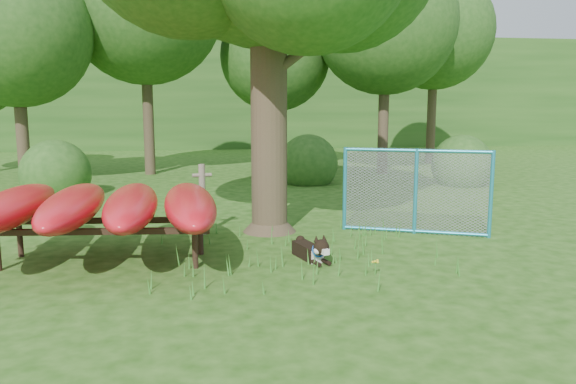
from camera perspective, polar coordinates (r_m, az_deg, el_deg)
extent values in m
plane|color=#1D460E|center=(8.24, -0.14, -8.23)|extent=(80.00, 80.00, 0.00)
cylinder|color=#392D1F|center=(10.56, -1.96, 10.22)|extent=(0.70, 0.70, 5.32)
cone|color=#392D1F|center=(10.78, -1.89, -2.62)|extent=(1.05, 1.05, 0.53)
cylinder|color=#392D1F|center=(10.68, 1.54, 14.21)|extent=(1.49, 0.66, 1.13)
cylinder|color=#392D1F|center=(10.83, -5.02, 16.38)|extent=(1.16, 0.80, 1.09)
cylinder|color=#685D4E|center=(10.57, -8.68, -0.76)|extent=(0.14, 0.14, 1.33)
cylinder|color=#685D4E|center=(10.50, -8.74, 1.71)|extent=(0.36, 0.14, 0.07)
cylinder|color=black|center=(8.51, -9.42, -5.84)|extent=(0.10, 0.10, 0.55)
cylinder|color=black|center=(9.99, -25.57, -4.40)|extent=(0.10, 0.10, 0.55)
cylinder|color=black|center=(9.26, -8.87, -4.61)|extent=(0.10, 0.10, 0.55)
cube|color=black|center=(8.73, -18.92, -3.82)|extent=(3.31, 0.43, 0.09)
cube|color=black|center=(9.46, -17.63, -2.79)|extent=(3.31, 0.43, 0.09)
ellipsoid|color=red|center=(9.48, -26.10, -1.36)|extent=(0.88, 3.35, 0.53)
ellipsoid|color=red|center=(9.17, -21.01, -1.36)|extent=(0.79, 3.32, 0.53)
ellipsoid|color=red|center=(8.93, -15.60, -1.36)|extent=(0.90, 3.35, 0.53)
ellipsoid|color=red|center=(8.77, -9.95, -1.34)|extent=(1.02, 3.37, 0.53)
cube|color=black|center=(8.97, 2.01, -6.02)|extent=(0.42, 0.71, 0.23)
cube|color=white|center=(8.73, 2.85, -6.52)|extent=(0.24, 0.19, 0.21)
sphere|color=black|center=(8.54, 3.40, -5.63)|extent=(0.25, 0.25, 0.25)
cube|color=white|center=(8.45, 3.76, -6.05)|extent=(0.13, 0.15, 0.09)
sphere|color=white|center=(8.50, 3.00, -5.96)|extent=(0.11, 0.11, 0.11)
sphere|color=white|center=(8.57, 3.90, -5.85)|extent=(0.11, 0.11, 0.11)
cone|color=black|center=(8.51, 2.89, -4.76)|extent=(0.09, 0.11, 0.12)
cone|color=black|center=(8.57, 3.68, -4.66)|extent=(0.12, 0.13, 0.12)
cylinder|color=black|center=(8.59, 2.78, -7.18)|extent=(0.14, 0.29, 0.07)
cylinder|color=black|center=(8.67, 3.79, -7.04)|extent=(0.14, 0.29, 0.07)
sphere|color=black|center=(9.28, 1.27, -4.90)|extent=(0.15, 0.15, 0.15)
torus|color=blue|center=(8.62, 3.15, -5.88)|extent=(0.25, 0.13, 0.24)
cylinder|color=#2895BD|center=(10.90, 5.78, 0.34)|extent=(0.09, 0.09, 1.61)
cylinder|color=#2895BD|center=(10.77, 12.83, 0.05)|extent=(0.09, 0.09, 1.61)
cylinder|color=#2895BD|center=(10.80, 19.94, -0.24)|extent=(0.09, 0.09, 1.61)
cylinder|color=#2895BD|center=(10.68, 12.97, 4.12)|extent=(2.48, 1.13, 0.06)
cylinder|color=#2895BD|center=(10.91, 12.69, -3.89)|extent=(2.48, 1.13, 0.06)
plane|color=gray|center=(10.77, 12.83, 0.05)|extent=(2.45, 1.07, 2.68)
cylinder|color=#3C812A|center=(8.21, 8.86, -7.68)|extent=(0.02, 0.02, 0.20)
sphere|color=yellow|center=(8.18, 8.88, -7.01)|extent=(0.04, 0.04, 0.04)
sphere|color=yellow|center=(8.21, 9.08, -6.88)|extent=(0.04, 0.04, 0.04)
sphere|color=yellow|center=(8.20, 8.60, -7.04)|extent=(0.04, 0.04, 0.04)
sphere|color=yellow|center=(8.16, 9.10, -7.05)|extent=(0.04, 0.04, 0.04)
sphere|color=yellow|center=(8.15, 8.81, -6.99)|extent=(0.04, 0.04, 0.04)
cylinder|color=#392D1F|center=(18.57, -25.50, 7.12)|extent=(0.36, 0.36, 4.20)
sphere|color=#234D19|center=(18.68, -26.01, 14.48)|extent=(4.40, 4.40, 4.40)
cylinder|color=#392D1F|center=(19.87, -14.08, 9.31)|extent=(0.36, 0.36, 5.25)
sphere|color=#234D19|center=(20.12, -14.42, 17.87)|extent=(5.20, 5.20, 5.20)
cylinder|color=#392D1F|center=(20.95, -1.29, 7.63)|extent=(0.36, 0.36, 3.85)
sphere|color=#234D19|center=(21.01, -1.31, 13.64)|extent=(4.00, 4.00, 4.00)
cylinder|color=#392D1F|center=(19.76, 9.70, 8.74)|extent=(0.36, 0.36, 4.76)
sphere|color=#234D19|center=(19.94, 9.92, 16.58)|extent=(4.80, 4.80, 4.80)
cylinder|color=#392D1F|center=(23.62, 14.42, 8.79)|extent=(0.36, 0.36, 4.90)
sphere|color=#234D19|center=(23.79, 14.69, 15.54)|extent=(4.60, 4.60, 4.60)
sphere|color=#234D19|center=(15.95, -22.40, -0.46)|extent=(1.80, 1.80, 1.80)
sphere|color=#234D19|center=(17.71, 17.15, 0.71)|extent=(1.80, 1.80, 1.80)
sphere|color=#234D19|center=(17.25, 2.07, 0.90)|extent=(1.80, 1.80, 1.80)
cube|color=#234D19|center=(35.80, -6.80, 9.88)|extent=(80.00, 12.00, 6.00)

